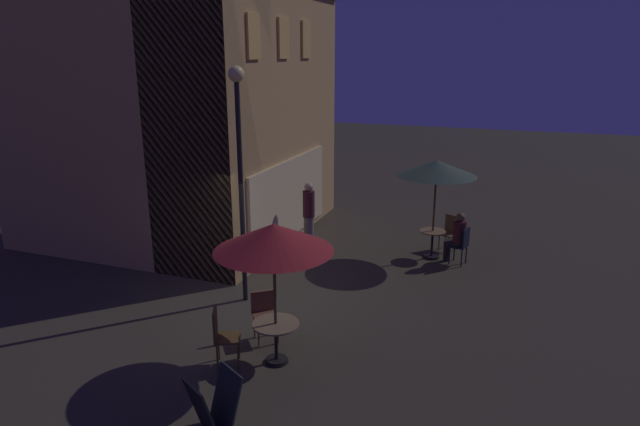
{
  "coord_description": "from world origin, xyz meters",
  "views": [
    {
      "loc": [
        -8.74,
        -4.75,
        4.95
      ],
      "look_at": [
        1.26,
        -1.06,
        1.82
      ],
      "focal_mm": 30.65,
      "sensor_mm": 36.0,
      "label": 1
    }
  ],
  "objects": [
    {
      "name": "menu_sandwich_board",
      "position": [
        -3.35,
        -1.25,
        0.43
      ],
      "size": [
        0.82,
        0.79,
        0.84
      ],
      "rotation": [
        0.0,
        0.0,
        -0.52
      ],
      "color": "black",
      "rests_on": "ground"
    },
    {
      "name": "cafe_table_0",
      "position": [
        4.29,
        -2.93,
        0.49
      ],
      "size": [
        0.64,
        0.64,
        0.72
      ],
      "color": "black",
      "rests_on": "ground"
    },
    {
      "name": "ground_plane",
      "position": [
        0.0,
        0.0,
        0.0
      ],
      "size": [
        60.0,
        60.0,
        0.0
      ],
      "primitive_type": "plane",
      "color": "#3C3628"
    },
    {
      "name": "street_lamp_near_corner",
      "position": [
        0.51,
        0.32,
        3.16
      ],
      "size": [
        0.31,
        0.31,
        4.73
      ],
      "color": "black",
      "rests_on": "ground"
    },
    {
      "name": "cafe_building",
      "position": [
        3.26,
        3.12,
        3.74
      ],
      "size": [
        6.72,
        7.01,
        7.48
      ],
      "color": "tan",
      "rests_on": "ground"
    },
    {
      "name": "patron_seated_0",
      "position": [
        4.13,
        -3.53,
        0.73
      ],
      "size": [
        0.4,
        0.52,
        1.29
      ],
      "rotation": [
        0.0,
        0.0,
        1.31
      ],
      "color": "black",
      "rests_on": "ground"
    },
    {
      "name": "cafe_chair_3",
      "position": [
        -1.84,
        -0.49,
        0.6
      ],
      "size": [
        0.56,
        0.56,
        1.01
      ],
      "rotation": [
        0.0,
        0.0,
        -1.12
      ],
      "color": "#51381C",
      "rests_on": "ground"
    },
    {
      "name": "cafe_table_1",
      "position": [
        -1.45,
        -1.28,
        0.53
      ],
      "size": [
        0.78,
        0.78,
        0.71
      ],
      "color": "black",
      "rests_on": "ground"
    },
    {
      "name": "patron_standing_1",
      "position": [
        3.64,
        0.12,
        0.95
      ],
      "size": [
        0.3,
        0.3,
        1.83
      ],
      "rotation": [
        0.0,
        0.0,
        0.55
      ],
      "color": "slate",
      "rests_on": "ground"
    },
    {
      "name": "patio_umbrella_0",
      "position": [
        4.29,
        -2.93,
        2.28
      ],
      "size": [
        1.92,
        1.92,
        2.49
      ],
      "color": "black",
      "rests_on": "ground"
    },
    {
      "name": "patio_umbrella_1",
      "position": [
        -1.45,
        -1.28,
        2.18
      ],
      "size": [
        1.91,
        1.91,
        2.42
      ],
      "color": "black",
      "rests_on": "ground"
    },
    {
      "name": "cafe_chair_0",
      "position": [
        4.09,
        -3.67,
        0.56
      ],
      "size": [
        0.47,
        0.47,
        0.93
      ],
      "rotation": [
        0.0,
        0.0,
        1.31
      ],
      "color": "black",
      "rests_on": "ground"
    },
    {
      "name": "cafe_chair_1",
      "position": [
        5.06,
        -3.25,
        0.55
      ],
      "size": [
        0.5,
        0.5,
        0.93
      ],
      "rotation": [
        0.0,
        0.0,
        2.73
      ],
      "color": "brown",
      "rests_on": "ground"
    },
    {
      "name": "cafe_chair_2",
      "position": [
        -0.8,
        -0.76,
        0.54
      ],
      "size": [
        0.61,
        0.61,
        0.88
      ],
      "rotation": [
        0.0,
        0.0,
        -2.47
      ],
      "color": "brown",
      "rests_on": "ground"
    }
  ]
}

